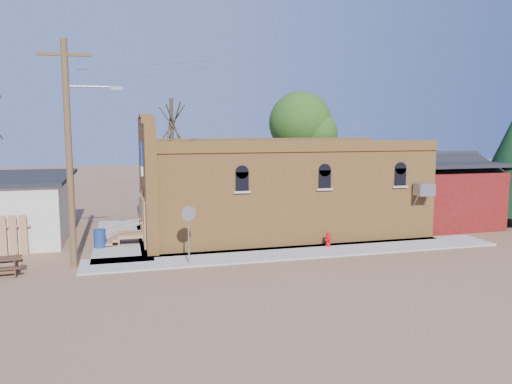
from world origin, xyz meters
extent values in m
plane|color=brown|center=(0.00, 0.00, 0.00)|extent=(120.00, 120.00, 0.00)
cube|color=#9E9991|center=(1.50, 0.90, 0.04)|extent=(19.00, 2.20, 0.08)
cube|color=#9E9991|center=(-6.30, 6.00, 0.04)|extent=(2.60, 10.00, 0.08)
cube|color=#C17E3B|center=(2.00, 5.50, 2.25)|extent=(14.00, 7.00, 4.50)
cube|color=black|center=(2.00, 5.50, 4.55)|extent=(13.80, 6.80, 0.12)
cube|color=#C17E3B|center=(-5.00, 5.50, 2.90)|extent=(0.50, 7.40, 5.80)
cube|color=navy|center=(-5.30, 4.30, 4.00)|extent=(0.08, 1.10, 1.56)
cube|color=#949499|center=(8.10, 1.55, 2.60)|extent=(0.85, 0.65, 0.60)
cube|color=#5B0F0F|center=(11.50, 5.50, 1.60)|extent=(5.00, 6.00, 3.20)
cylinder|color=#513B20|center=(-8.20, 1.20, 4.50)|extent=(0.26, 0.26, 9.00)
cube|color=#513B20|center=(-8.20, 1.20, 8.40)|extent=(2.00, 0.12, 0.12)
cylinder|color=#949499|center=(-7.30, 1.20, 7.20)|extent=(1.80, 0.08, 0.08)
cube|color=#949499|center=(-6.30, 1.20, 7.15)|extent=(0.45, 0.22, 0.14)
cylinder|color=#4C3C2B|center=(-3.00, 13.00, 3.75)|extent=(0.24, 0.24, 7.50)
cylinder|color=#4C3C2B|center=(6.00, 13.50, 3.15)|extent=(0.28, 0.28, 6.30)
sphere|color=#284E16|center=(6.00, 13.50, 5.95)|extent=(4.40, 4.40, 4.40)
cylinder|color=#4C3C2B|center=(15.50, 4.00, 0.60)|extent=(0.30, 0.30, 1.20)
cylinder|color=#AF0A11|center=(3.04, 1.52, 0.11)|extent=(0.32, 0.32, 0.05)
cylinder|color=#AF0A11|center=(3.04, 1.52, 0.38)|extent=(0.22, 0.22, 0.49)
sphere|color=#AF0A11|center=(3.04, 1.52, 0.64)|extent=(0.20, 0.20, 0.20)
cylinder|color=#AF0A11|center=(3.04, 1.40, 0.38)|extent=(0.10, 0.12, 0.09)
cylinder|color=#AF0A11|center=(2.92, 1.52, 0.38)|extent=(0.12, 0.10, 0.09)
cylinder|color=#AF0A11|center=(3.17, 1.52, 0.38)|extent=(0.12, 0.10, 0.09)
cylinder|color=#949499|center=(-3.66, 0.24, 1.16)|extent=(0.07, 0.07, 2.17)
cylinder|color=#949499|center=(-3.66, 0.22, 2.15)|extent=(0.65, 0.13, 0.65)
cylinder|color=red|center=(-3.66, 0.26, 2.15)|extent=(0.65, 0.13, 0.65)
cylinder|color=navy|center=(-7.30, 4.07, 0.50)|extent=(0.61, 0.61, 0.85)
cube|color=#482C1D|center=(-10.33, 0.72, 0.31)|extent=(0.18, 1.25, 0.62)
cube|color=#482C1D|center=(-10.91, 1.16, 0.37)|extent=(1.62, 0.38, 0.04)
camera|label=1|loc=(-6.23, -19.71, 5.57)|focal=35.00mm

